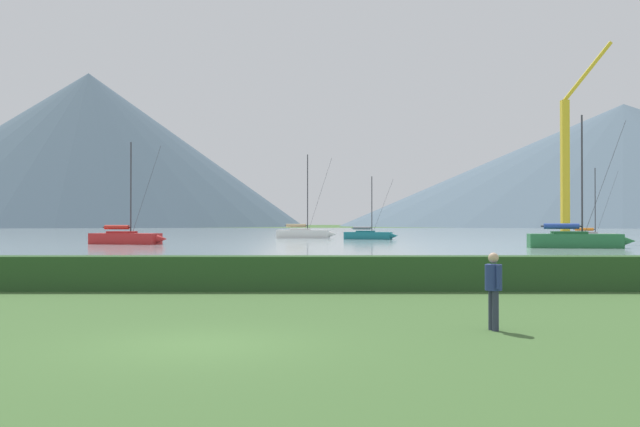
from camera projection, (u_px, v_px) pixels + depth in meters
ground_plane at (204, 345)px, 13.85m from camera, size 1000.00×1000.00×0.00m
harbor_water at (312, 233)px, 150.84m from camera, size 320.00×246.00×0.00m
hedge_line at (257, 273)px, 24.85m from camera, size 80.00×1.20×1.15m
sailboat_slip_0 at (307, 233)px, 103.71m from camera, size 8.52×3.42×11.72m
sailboat_slip_1 at (372, 235)px, 96.26m from camera, size 7.08×3.84×8.19m
sailboat_slip_2 at (130, 237)px, 75.62m from camera, size 8.38×4.23×10.42m
sailboat_slip_4 at (579, 239)px, 64.91m from camera, size 9.22×3.82×11.69m
sailboat_slip_5 at (595, 236)px, 90.00m from camera, size 6.61×3.38×8.87m
person_seated_viewer at (497, 285)px, 15.68m from camera, size 0.36×0.56×1.65m
dock_crane at (570, 177)px, 79.90m from camera, size 6.16×2.00×21.86m
distant_hill_west_ridge at (627, 165)px, 376.19m from camera, size 290.42×290.42×62.26m
distant_hill_central_peak at (92, 150)px, 356.07m from camera, size 207.51×207.51×73.75m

